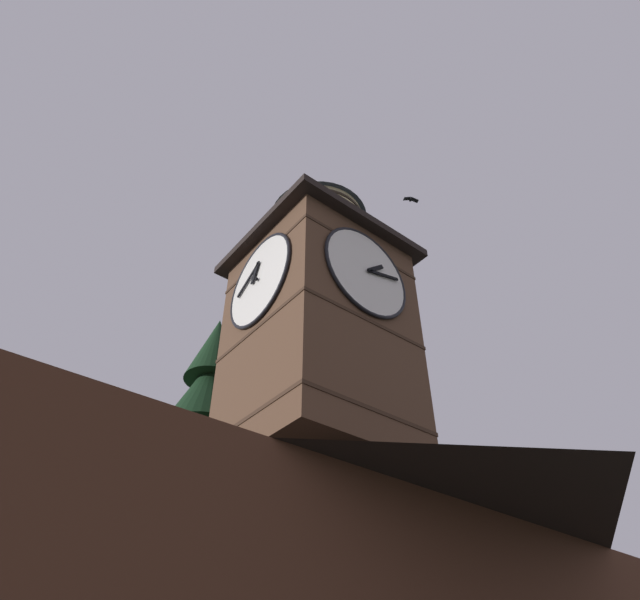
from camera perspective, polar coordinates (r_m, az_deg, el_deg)
clock_tower at (r=15.88m, az=-0.13°, el=-2.08°), size 4.74×4.74×10.00m
pine_tree_behind at (r=17.90m, az=-13.32°, el=-23.02°), size 6.35×6.35×14.25m
flying_bird_high at (r=25.02m, az=9.29°, el=10.15°), size 0.68×0.44×0.14m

